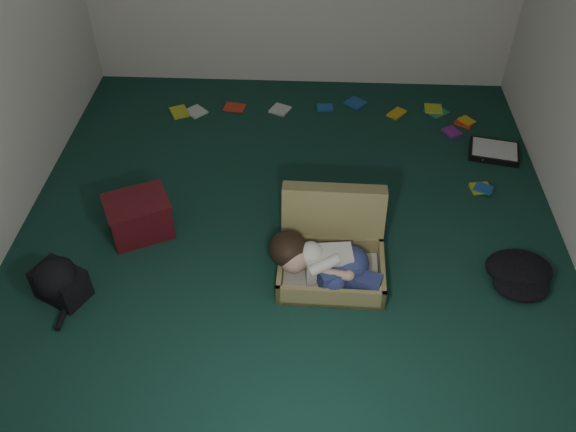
{
  "coord_description": "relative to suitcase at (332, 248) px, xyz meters",
  "views": [
    {
      "loc": [
        0.15,
        -3.18,
        3.12
      ],
      "look_at": [
        0.0,
        -0.15,
        0.35
      ],
      "focal_mm": 38.0,
      "sensor_mm": 36.0,
      "label": 1
    }
  ],
  "objects": [
    {
      "name": "paper_tray",
      "position": [
        1.39,
        1.35,
        -0.13
      ],
      "size": [
        0.46,
        0.38,
        0.06
      ],
      "rotation": [
        0.0,
        0.0,
        -0.21
      ],
      "color": "black",
      "rests_on": "floor"
    },
    {
      "name": "backpack",
      "position": [
        -1.77,
        -0.37,
        -0.03
      ],
      "size": [
        0.51,
        0.47,
        0.24
      ],
      "primitive_type": null,
      "rotation": [
        0.0,
        0.0,
        -0.47
      ],
      "color": "black",
      "rests_on": "floor"
    },
    {
      "name": "book_scatter",
      "position": [
        0.22,
        1.77,
        -0.15
      ],
      "size": [
        2.9,
        1.44,
        0.02
      ],
      "color": "#BACB23",
      "rests_on": "floor"
    },
    {
      "name": "maroon_bin",
      "position": [
        -1.39,
        0.25,
        -0.0
      ],
      "size": [
        0.55,
        0.51,
        0.31
      ],
      "rotation": [
        0.0,
        0.0,
        0.46
      ],
      "color": "#4F1016",
      "rests_on": "floor"
    },
    {
      "name": "person",
      "position": [
        -0.05,
        -0.18,
        0.04
      ],
      "size": [
        0.77,
        0.38,
        0.32
      ],
      "rotation": [
        0.0,
        0.0,
        -0.02
      ],
      "color": "white",
      "rests_on": "suitcase"
    },
    {
      "name": "suitcase",
      "position": [
        0.0,
        0.0,
        0.0
      ],
      "size": [
        0.72,
        0.71,
        0.52
      ],
      "rotation": [
        0.0,
        0.0,
        -0.02
      ],
      "color": "#938951",
      "rests_on": "floor"
    },
    {
      "name": "clothing_pile",
      "position": [
        1.21,
        -0.1,
        -0.09
      ],
      "size": [
        0.45,
        0.37,
        0.14
      ],
      "primitive_type": null,
      "rotation": [
        0.0,
        0.0,
        -0.01
      ],
      "color": "black",
      "rests_on": "floor"
    },
    {
      "name": "floor",
      "position": [
        -0.31,
        0.25,
        -0.16
      ],
      "size": [
        4.5,
        4.5,
        0.0
      ],
      "primitive_type": "plane",
      "color": "#14392E",
      "rests_on": "ground"
    }
  ]
}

